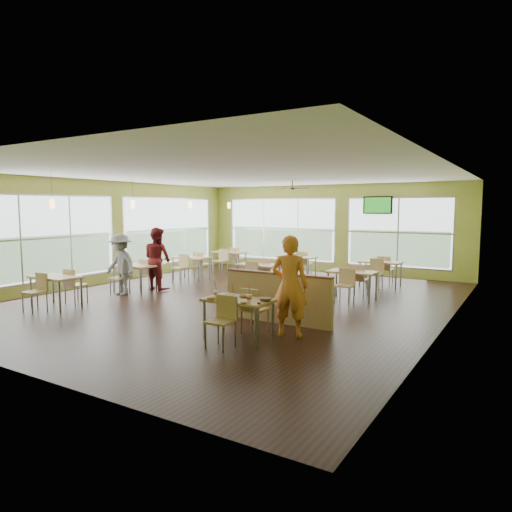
# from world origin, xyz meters

# --- Properties ---
(room) EXTENTS (12.00, 12.04, 3.20)m
(room) POSITION_xyz_m (0.00, 0.00, 1.60)
(room) COLOR black
(room) RESTS_ON ground
(window_bays) EXTENTS (9.24, 10.24, 2.38)m
(window_bays) POSITION_xyz_m (-2.65, 3.08, 1.48)
(window_bays) COLOR white
(window_bays) RESTS_ON room
(main_table) EXTENTS (1.22, 1.52, 0.87)m
(main_table) POSITION_xyz_m (2.00, -3.00, 0.63)
(main_table) COLOR #D8BA74
(main_table) RESTS_ON floor
(half_wall_divider) EXTENTS (2.40, 0.14, 1.04)m
(half_wall_divider) POSITION_xyz_m (2.00, -1.55, 0.52)
(half_wall_divider) COLOR #D8BA74
(half_wall_divider) RESTS_ON floor
(dining_tables) EXTENTS (6.92, 8.72, 0.87)m
(dining_tables) POSITION_xyz_m (-1.05, 1.71, 0.63)
(dining_tables) COLOR #D8BA74
(dining_tables) RESTS_ON floor
(pendant_lights) EXTENTS (0.11, 7.31, 0.86)m
(pendant_lights) POSITION_xyz_m (-3.20, 0.68, 2.45)
(pendant_lights) COLOR #2D2119
(pendant_lights) RESTS_ON ceiling
(ceiling_fan) EXTENTS (1.25, 1.25, 0.29)m
(ceiling_fan) POSITION_xyz_m (-0.00, 3.00, 2.95)
(ceiling_fan) COLOR #2D2119
(ceiling_fan) RESTS_ON ceiling
(tv_backwall) EXTENTS (1.00, 0.07, 0.60)m
(tv_backwall) POSITION_xyz_m (1.80, 5.90, 2.45)
(tv_backwall) COLOR black
(tv_backwall) RESTS_ON wall_back
(man_plaid) EXTENTS (0.78, 0.62, 1.87)m
(man_plaid) POSITION_xyz_m (2.65, -2.29, 0.93)
(man_plaid) COLOR #F8481B
(man_plaid) RESTS_ON floor
(patron_maroon) EXTENTS (0.96, 0.79, 1.80)m
(patron_maroon) POSITION_xyz_m (-2.82, 0.02, 0.90)
(patron_maroon) COLOR maroon
(patron_maroon) RESTS_ON floor
(patron_grey) EXTENTS (1.14, 0.74, 1.67)m
(patron_grey) POSITION_xyz_m (-3.09, -1.10, 0.83)
(patron_grey) COLOR slate
(patron_grey) RESTS_ON floor
(cup_blue) EXTENTS (0.08, 0.08, 0.30)m
(cup_blue) POSITION_xyz_m (1.55, -3.07, 0.81)
(cup_blue) COLOR white
(cup_blue) RESTS_ON main_table
(cup_yellow) EXTENTS (0.08, 0.08, 0.30)m
(cup_yellow) POSITION_xyz_m (1.88, -3.16, 0.81)
(cup_yellow) COLOR white
(cup_yellow) RESTS_ON main_table
(cup_red_near) EXTENTS (0.09, 0.09, 0.33)m
(cup_red_near) POSITION_xyz_m (2.02, -3.21, 0.82)
(cup_red_near) COLOR white
(cup_red_near) RESTS_ON main_table
(cup_red_far) EXTENTS (0.10, 0.10, 0.35)m
(cup_red_far) POSITION_xyz_m (2.31, -3.14, 0.82)
(cup_red_far) COLOR white
(cup_red_far) RESTS_ON main_table
(food_basket) EXTENTS (0.22, 0.22, 0.05)m
(food_basket) POSITION_xyz_m (2.50, -2.92, 0.78)
(food_basket) COLOR black
(food_basket) RESTS_ON main_table
(ketchup_cup) EXTENTS (0.06, 0.06, 0.03)m
(ketchup_cup) POSITION_xyz_m (2.55, -3.21, 0.76)
(ketchup_cup) COLOR #9E0204
(ketchup_cup) RESTS_ON main_table
(wrapper_left) EXTENTS (0.20, 0.18, 0.04)m
(wrapper_left) POSITION_xyz_m (1.62, -3.30, 0.77)
(wrapper_left) COLOR #A4804F
(wrapper_left) RESTS_ON main_table
(wrapper_mid) EXTENTS (0.23, 0.21, 0.06)m
(wrapper_mid) POSITION_xyz_m (2.03, -2.84, 0.78)
(wrapper_mid) COLOR #A4804F
(wrapper_mid) RESTS_ON main_table
(wrapper_right) EXTENTS (0.13, 0.12, 0.03)m
(wrapper_right) POSITION_xyz_m (2.30, -3.30, 0.77)
(wrapper_right) COLOR #A4804F
(wrapper_right) RESTS_ON main_table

